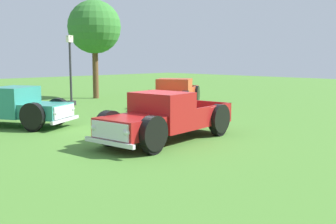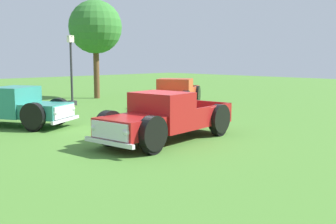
% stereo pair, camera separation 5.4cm
% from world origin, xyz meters
% --- Properties ---
extents(ground_plane, '(80.00, 80.00, 0.00)m').
position_xyz_m(ground_plane, '(0.00, 0.00, 0.00)').
color(ground_plane, '#477A2D').
extents(pickup_truck_foreground, '(5.21, 2.48, 1.54)m').
position_xyz_m(pickup_truck_foreground, '(-0.18, -0.63, 0.73)').
color(pickup_truck_foreground, maroon).
rests_on(pickup_truck_foreground, ground_plane).
extents(pickup_truck_behind_left, '(5.09, 4.12, 1.51)m').
position_xyz_m(pickup_truck_behind_left, '(6.09, 5.00, 0.72)').
color(pickup_truck_behind_left, '#D14723').
rests_on(pickup_truck_behind_left, ground_plane).
extents(pickup_truck_behind_right, '(3.83, 5.09, 1.49)m').
position_xyz_m(pickup_truck_behind_right, '(-2.03, 5.35, 0.71)').
color(pickup_truck_behind_right, '#2D8475').
rests_on(pickup_truck_behind_right, ground_plane).
extents(lamp_post_near, '(0.36, 0.36, 3.81)m').
position_xyz_m(lamp_post_near, '(3.07, 9.85, 2.00)').
color(lamp_post_near, '#2D2D33').
rests_on(lamp_post_near, ground_plane).
extents(picnic_table, '(2.33, 2.26, 0.78)m').
position_xyz_m(picnic_table, '(0.42, 10.36, 0.49)').
color(picnic_table, olive).
rests_on(picnic_table, ground_plane).
extents(oak_tree_east, '(3.31, 3.31, 6.12)m').
position_xyz_m(oak_tree_east, '(6.25, 12.15, 4.43)').
color(oak_tree_east, brown).
rests_on(oak_tree_east, ground_plane).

